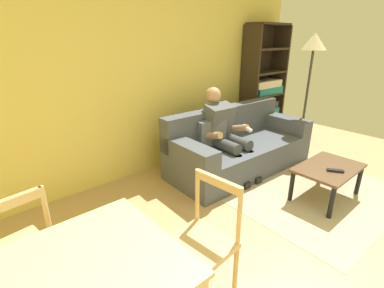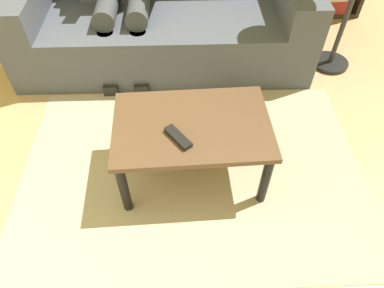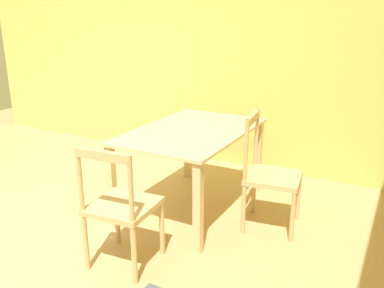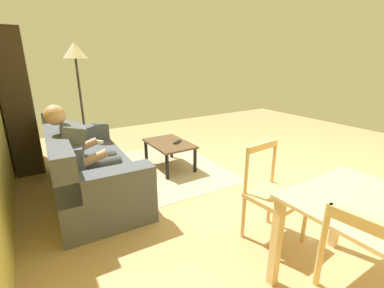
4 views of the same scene
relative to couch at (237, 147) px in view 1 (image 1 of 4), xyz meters
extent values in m
cube|color=#DBC660|center=(-1.10, 0.84, 1.09)|extent=(6.10, 0.12, 2.79)
cube|color=#474C56|center=(0.01, -0.07, -0.11)|extent=(2.17, 0.97, 0.39)
cube|color=#474C56|center=(0.02, 0.27, 0.31)|extent=(2.14, 0.28, 0.45)
cube|color=#474C56|center=(-0.94, -0.03, 0.19)|extent=(0.27, 0.89, 0.22)
cube|color=#474C56|center=(0.95, -0.10, 0.19)|extent=(0.27, 0.89, 0.22)
cube|color=slate|center=(-0.40, 0.13, 0.26)|extent=(0.42, 0.21, 0.36)
cube|color=#4C5156|center=(-0.26, 0.17, 0.35)|extent=(0.41, 0.36, 0.59)
sphere|color=tan|center=(-0.25, 0.26, 0.74)|extent=(0.21, 0.21, 0.21)
cylinder|color=#3D4145|center=(-0.38, -0.11, 0.15)|extent=(0.17, 0.45, 0.15)
cylinder|color=tan|center=(-0.39, -0.33, -0.11)|extent=(0.11, 0.11, 0.39)
cube|color=black|center=(-0.39, -0.41, -0.27)|extent=(0.11, 0.24, 0.08)
cylinder|color=#3D4145|center=(-0.16, -0.12, 0.15)|extent=(0.17, 0.45, 0.15)
cylinder|color=tan|center=(-0.17, -0.34, -0.11)|extent=(0.11, 0.11, 0.39)
cube|color=black|center=(-0.17, -0.42, -0.27)|extent=(0.11, 0.24, 0.08)
cylinder|color=tan|center=(-0.51, 0.02, 0.28)|extent=(0.10, 0.35, 0.19)
cylinder|color=tan|center=(-0.01, 0.00, 0.28)|extent=(0.10, 0.35, 0.19)
cube|color=white|center=(-0.02, -0.16, 0.32)|extent=(0.05, 0.16, 0.08)
cube|color=brown|center=(0.14, -1.23, 0.07)|extent=(0.81, 0.53, 0.03)
cylinder|color=black|center=(-0.23, -1.46, -0.12)|extent=(0.05, 0.05, 0.37)
cylinder|color=black|center=(0.50, -1.46, -0.12)|extent=(0.05, 0.05, 0.37)
cylinder|color=black|center=(-0.23, -1.00, -0.12)|extent=(0.05, 0.05, 0.37)
cylinder|color=black|center=(0.50, -1.00, -0.12)|extent=(0.05, 0.05, 0.37)
cube|color=black|center=(0.06, -1.33, 0.10)|extent=(0.14, 0.17, 0.02)
cube|color=#2D2319|center=(0.93, 0.58, 0.67)|extent=(0.04, 0.36, 1.96)
cube|color=#2D2319|center=(1.78, 0.58, 0.67)|extent=(0.04, 0.36, 1.96)
cube|color=#2D2319|center=(1.35, 0.75, 0.67)|extent=(0.88, 0.02, 1.96)
cube|color=#2D2319|center=(1.35, 0.58, -0.29)|extent=(0.81, 0.36, 0.04)
cube|color=#2D2319|center=(1.35, 0.58, 0.10)|extent=(0.81, 0.36, 0.04)
cube|color=#2D2319|center=(1.35, 0.58, 0.49)|extent=(0.81, 0.36, 0.04)
cube|color=#2D2319|center=(1.35, 0.58, 0.88)|extent=(0.81, 0.36, 0.04)
cube|color=#2D2319|center=(1.35, 0.58, 1.27)|extent=(0.81, 0.36, 0.04)
cube|color=#2D2319|center=(1.35, 0.58, 1.67)|extent=(0.81, 0.36, 0.04)
cube|color=maroon|center=(1.36, 0.56, -0.21)|extent=(0.67, 0.31, 0.12)
cube|color=beige|center=(1.32, 0.56, -0.09)|extent=(0.66, 0.29, 0.12)
cube|color=teal|center=(1.34, 0.56, 0.18)|extent=(0.67, 0.31, 0.12)
cube|color=#333338|center=(1.32, 0.56, 0.30)|extent=(0.67, 0.31, 0.12)
cube|color=teal|center=(1.39, 0.56, 0.57)|extent=(0.67, 0.32, 0.12)
cube|color=beige|center=(1.34, 0.56, 0.69)|extent=(0.67, 0.31, 0.12)
cube|color=#D1B27F|center=(-2.23, -0.84, 0.04)|extent=(0.06, 0.06, 0.71)
cube|color=tan|center=(-2.86, -0.49, 0.12)|extent=(0.47, 0.47, 0.04)
cylinder|color=tan|center=(-2.70, -0.28, -0.09)|extent=(0.04, 0.04, 0.43)
cylinder|color=tan|center=(-2.65, -0.65, -0.09)|extent=(0.04, 0.04, 0.43)
cylinder|color=tan|center=(-2.65, -0.65, 0.38)|extent=(0.03, 0.03, 0.50)
cube|color=tan|center=(-2.84, -0.68, 0.60)|extent=(0.38, 0.09, 0.06)
cube|color=tan|center=(-1.88, -1.23, 0.12)|extent=(0.45, 0.45, 0.04)
cylinder|color=tan|center=(-2.09, -1.06, -0.09)|extent=(0.04, 0.04, 0.43)
cylinder|color=tan|center=(-1.71, -1.03, -0.09)|extent=(0.04, 0.04, 0.43)
cylinder|color=tan|center=(-1.68, -1.41, -0.09)|extent=(0.04, 0.04, 0.43)
cylinder|color=tan|center=(-1.71, -1.03, 0.35)|extent=(0.03, 0.03, 0.45)
cylinder|color=tan|center=(-1.68, -1.41, 0.35)|extent=(0.03, 0.03, 0.45)
cube|color=tan|center=(-1.69, -1.22, 0.55)|extent=(0.07, 0.38, 0.06)
cube|color=tan|center=(0.14, -1.23, -0.30)|extent=(2.05, 1.47, 0.01)
cylinder|color=black|center=(1.30, -0.27, -0.29)|extent=(0.28, 0.28, 0.03)
cylinder|color=#333333|center=(1.30, -0.27, 0.49)|extent=(0.04, 0.04, 1.59)
cone|color=beige|center=(1.30, -0.27, 1.40)|extent=(0.36, 0.36, 0.24)
camera|label=1|loc=(-2.95, -2.38, 1.47)|focal=26.40mm
camera|label=2|loc=(0.04, -2.47, 1.36)|focal=32.61mm
camera|label=3|loc=(0.09, 0.37, 1.36)|focal=38.00mm
camera|label=4|loc=(-3.24, 0.49, 1.28)|focal=24.79mm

